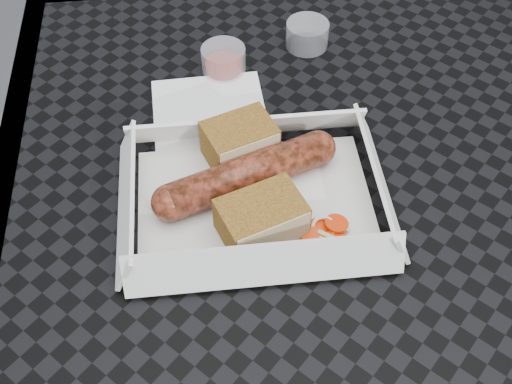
# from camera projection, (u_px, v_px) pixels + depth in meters

# --- Properties ---
(patio_table) EXTENTS (0.80, 0.80, 0.74)m
(patio_table) POSITION_uv_depth(u_px,v_px,m) (394.00, 252.00, 0.67)
(patio_table) COLOR black
(patio_table) RESTS_ON ground
(food_tray) EXTENTS (0.22, 0.15, 0.00)m
(food_tray) POSITION_uv_depth(u_px,v_px,m) (255.00, 203.00, 0.61)
(food_tray) COLOR white
(food_tray) RESTS_ON patio_table
(bratwurst) EXTENTS (0.18, 0.09, 0.04)m
(bratwurst) POSITION_uv_depth(u_px,v_px,m) (247.00, 175.00, 0.61)
(bratwurst) COLOR maroon
(bratwurst) RESTS_ON food_tray
(bread_near) EXTENTS (0.08, 0.07, 0.04)m
(bread_near) POSITION_uv_depth(u_px,v_px,m) (240.00, 142.00, 0.63)
(bread_near) COLOR olive
(bread_near) RESTS_ON food_tray
(bread_far) EXTENTS (0.09, 0.07, 0.04)m
(bread_far) POSITION_uv_depth(u_px,v_px,m) (261.00, 218.00, 0.57)
(bread_far) COLOR olive
(bread_far) RESTS_ON food_tray
(veg_garnish) EXTENTS (0.03, 0.03, 0.00)m
(veg_garnish) POSITION_uv_depth(u_px,v_px,m) (328.00, 237.00, 0.58)
(veg_garnish) COLOR red
(veg_garnish) RESTS_ON food_tray
(napkin) EXTENTS (0.12, 0.12, 0.00)m
(napkin) POSITION_uv_depth(u_px,v_px,m) (210.00, 113.00, 0.69)
(napkin) COLOR white
(napkin) RESTS_ON patio_table
(condiment_cup_sauce) EXTENTS (0.05, 0.05, 0.03)m
(condiment_cup_sauce) POSITION_uv_depth(u_px,v_px,m) (224.00, 60.00, 0.72)
(condiment_cup_sauce) COLOR maroon
(condiment_cup_sauce) RESTS_ON patio_table
(condiment_cup_empty) EXTENTS (0.05, 0.05, 0.03)m
(condiment_cup_empty) POSITION_uv_depth(u_px,v_px,m) (307.00, 34.00, 0.75)
(condiment_cup_empty) COLOR silver
(condiment_cup_empty) RESTS_ON patio_table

